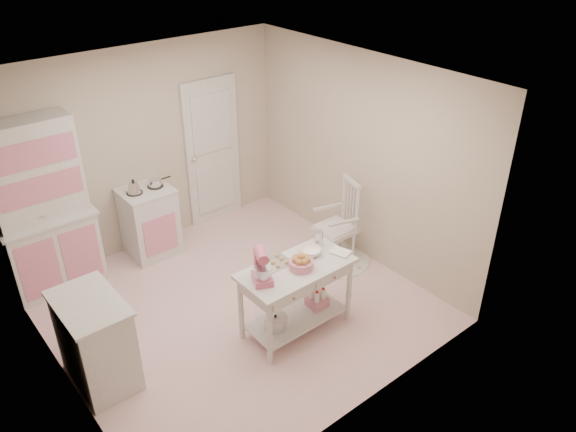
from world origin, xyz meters
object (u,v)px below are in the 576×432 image
Objects in this scene: work_table at (296,298)px; base_cabinet at (96,341)px; stand_mixer at (262,267)px; stove at (150,222)px; hutch at (43,209)px; rocking_chair at (335,222)px; bread_basket at (301,265)px.

base_cabinet is at bearing 161.80° from work_table.
stove is at bearing 115.93° from stand_mixer.
stove is (1.20, -0.05, -0.58)m from hutch.
base_cabinet is 2.71× the size of stand_mixer.
stand_mixer is at bearing -141.23° from rocking_chair.
hutch is 1.73× the size of work_table.
rocking_chair is 4.40× the size of bread_basket.
rocking_chair is 1.83m from stand_mixer.
rocking_chair is at bearing 29.92° from work_table.
hutch is 2.97m from bread_basket.
stove is at bearing -2.39° from hutch.
work_table is (0.49, -2.33, -0.06)m from stove.
bread_basket is (0.51, -2.38, 0.39)m from stove.
stand_mixer reaches higher than bread_basket.
base_cabinet is at bearing 160.65° from bread_basket.
stove is 2.38m from work_table.
rocking_chair is 3.24× the size of stand_mixer.
bread_basket is at bearing -19.35° from base_cabinet.
hutch is 1.33m from stove.
hutch is 2.26× the size of stove.
stand_mixer is (-0.42, 0.02, 0.57)m from work_table.
stand_mixer is 0.46m from bread_basket.
stand_mixer is at bearing -22.19° from base_cabinet.
stove is 2.22m from base_cabinet.
base_cabinet is at bearing -162.42° from rocking_chair.
rocking_chair is at bearing 46.85° from stand_mixer.
stand_mixer reaches higher than rocking_chair.
stove is 3.68× the size of bread_basket.
stove is 2.46m from bread_basket.
stove is 2.36m from stand_mixer.
work_table is 3.53× the size of stand_mixer.
stove is at bearing 152.82° from rocking_chair.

